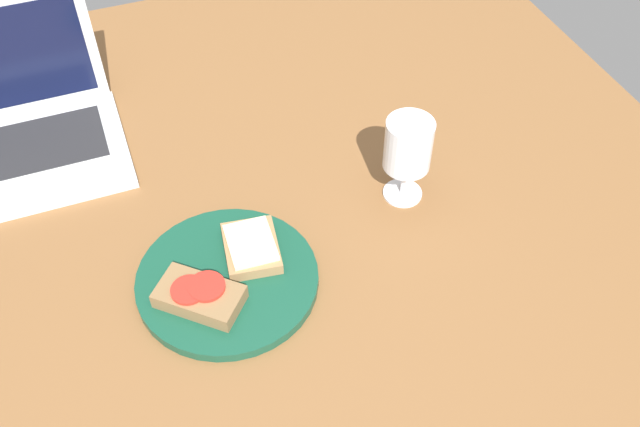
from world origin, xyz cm
name	(u,v)px	position (x,y,z in cm)	size (l,w,h in cm)	color
wooden_table	(277,231)	(0.00, 0.00, 1.50)	(140.00, 140.00, 3.00)	brown
plate	(228,280)	(-9.95, -7.98, 3.78)	(25.64, 25.64, 1.56)	#144733
sandwich_with_cheese	(251,247)	(-5.42, -5.06, 5.71)	(8.85, 10.71, 2.44)	#937047
sandwich_with_tomato	(200,295)	(-14.45, -10.87, 5.95)	(12.77, 12.36, 2.96)	brown
wine_glass	(408,148)	(20.55, -0.91, 12.71)	(7.20, 7.20, 14.54)	white
laptop	(11,127)	(-35.09, 31.91, 7.46)	(34.24, 26.98, 22.08)	silver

